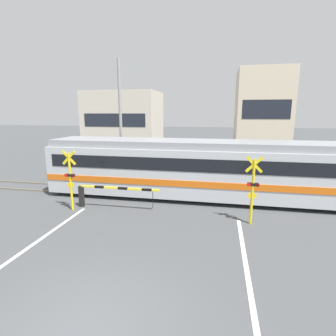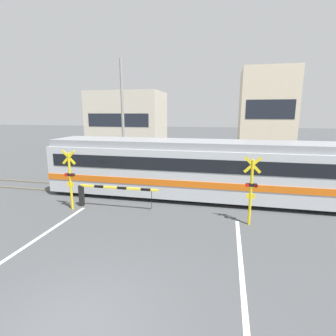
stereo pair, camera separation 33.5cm
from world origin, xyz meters
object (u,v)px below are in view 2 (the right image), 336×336
at_px(commuter_train, 230,169).
at_px(crossing_barrier_far, 221,172).
at_px(crossing_signal_left, 70,177).
at_px(crossing_barrier_near, 101,192).
at_px(crossing_signal_right, 251,188).
at_px(pedestrian, 191,163).

xyz_separation_m(commuter_train, crossing_barrier_far, (-0.50, 2.91, -0.86)).
relative_size(crossing_barrier_far, crossing_signal_left, 1.41).
bearing_deg(crossing_signal_left, crossing_barrier_far, 41.24).
height_order(crossing_barrier_near, crossing_signal_right, crossing_signal_right).
distance_m(crossing_barrier_near, crossing_signal_right, 6.85).
distance_m(commuter_train, crossing_barrier_far, 3.08).
height_order(crossing_barrier_near, crossing_barrier_far, same).
bearing_deg(commuter_train, crossing_signal_right, -75.61).
bearing_deg(crossing_barrier_near, commuter_train, 22.80).
xyz_separation_m(crossing_barrier_near, crossing_barrier_far, (5.51, 5.44, 0.00)).
distance_m(crossing_barrier_near, crossing_signal_left, 1.58).
relative_size(crossing_signal_left, pedestrian, 1.65).
bearing_deg(crossing_barrier_far, commuter_train, -80.32).
relative_size(crossing_barrier_near, crossing_barrier_far, 1.00).
bearing_deg(crossing_signal_right, commuter_train, 104.39).
xyz_separation_m(commuter_train, crossing_signal_left, (-7.29, -3.04, -0.09)).
height_order(crossing_barrier_far, crossing_signal_right, crossing_signal_right).
xyz_separation_m(crossing_barrier_near, crossing_signal_right, (6.79, -0.51, 0.77)).
relative_size(crossing_barrier_near, pedestrian, 2.32).
bearing_deg(crossing_barrier_far, pedestrian, 139.85).
xyz_separation_m(crossing_barrier_far, crossing_signal_left, (-6.79, -5.96, 0.77)).
bearing_deg(crossing_barrier_near, pedestrian, 65.59).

